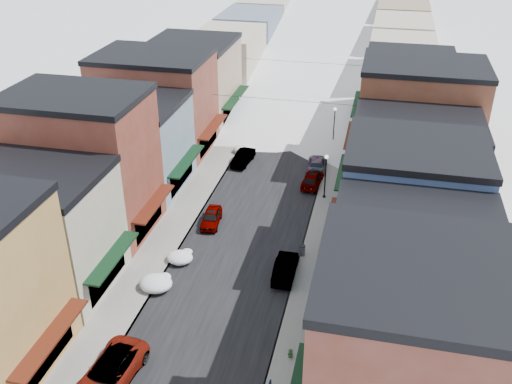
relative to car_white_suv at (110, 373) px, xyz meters
The scene contains 34 objects.
road 55.89m from the car_white_suv, 85.67° to the left, with size 10.00×160.00×0.01m, color black.
sidewalk_left 55.78m from the car_white_suv, 92.44° to the left, with size 3.20×160.00×0.15m, color gray.
sidewalk_right 56.77m from the car_white_suv, 79.01° to the left, with size 3.20×160.00×0.15m, color gray.
curb_left 55.74m from the car_white_suv, 90.85° to the left, with size 0.10×160.00×0.15m, color slate.
curb_right 56.50m from the car_white_suv, 80.55° to the left, with size 0.10×160.00×0.15m, color slate.
bldg_l_cream 12.79m from the car_white_suv, 137.47° to the left, with size 11.30×8.20×9.50m.
bldg_l_brick_near 19.56m from the car_white_suv, 120.27° to the left, with size 12.30×8.20×12.50m.
bldg_l_grayblue 26.56m from the car_white_suv, 109.93° to the left, with size 11.30×9.20×9.00m.
bldg_l_brick_far 35.48m from the car_white_suv, 106.47° to the left, with size 13.30×9.20×11.00m.
bldg_l_tan 44.83m from the car_white_suv, 101.59° to the left, with size 11.30×11.20×10.00m.
bldg_r_brick_near 18.77m from the car_white_suv, ahead, with size 12.30×9.20×12.50m.
bldg_r_green 19.45m from the car_white_suv, 23.93° to the left, with size 11.30×9.20×9.50m.
bldg_r_blue 24.55m from the car_white_suv, 43.84° to the left, with size 11.30×9.20×10.50m.
bldg_r_cream 31.56m from the car_white_suv, 55.15° to the left, with size 12.30×9.20×9.00m.
bldg_r_brick_far 39.62m from the car_white_suv, 62.06° to the left, with size 13.30×9.20×11.50m.
bldg_r_tan 48.16m from the car_white_suv, 68.73° to the left, with size 11.30×11.20×9.50m.
distant_blocks 78.90m from the car_white_suv, 86.93° to the left, with size 34.00×55.00×8.00m.
overhead_cables 43.76m from the car_white_suv, 84.42° to the left, with size 16.40×15.04×0.04m.
car_white_suv is the anchor object (origin of this frame).
car_silver_sedan 19.11m from the car_white_suv, 87.83° to the left, with size 1.56×3.88×1.32m, color #AFB1B8.
car_dark_hatch 31.81m from the car_white_suv, 89.08° to the left, with size 1.48×4.25×1.40m, color black.
car_silver_wagon 47.33m from the car_white_suv, 89.70° to the left, with size 2.16×5.31×1.54m, color #A0A3A8.
car_green_sedan 15.59m from the car_white_suv, 56.86° to the left, with size 1.56×4.48×1.47m, color black.
car_gray_suv 29.72m from the car_white_suv, 73.33° to the left, with size 1.77×4.40×1.50m, color gray.
car_black_sedan 33.17m from the car_white_suv, 75.14° to the left, with size 1.93×4.75×1.38m, color black.
car_lane_silver 57.53m from the car_white_suv, 87.14° to the left, with size 1.91×4.76×1.62m, color gray.
car_lane_white 57.79m from the car_white_suv, 84.36° to the left, with size 2.56×5.55×1.54m, color silver.
trash_can 18.47m from the car_white_suv, 59.33° to the left, with size 0.53×0.53×0.90m.
streetlamp_near 27.96m from the car_white_suv, 68.89° to the left, with size 0.37×0.37×4.48m.
streetlamp_far 40.14m from the car_white_suv, 76.26° to the left, with size 0.37×0.37×4.47m.
planter_far 11.33m from the car_white_suv, 22.87° to the left, with size 0.34×0.34×0.60m, color #2A5024.
snow_pile_near 9.33m from the car_white_suv, 94.05° to the left, with size 2.53×2.76×1.07m.
snow_pile_mid 13.00m from the car_white_suv, 90.26° to the left, with size 2.13×2.51×0.90m.
snow_pile_far 34.41m from the car_white_suv, 90.10° to the left, with size 2.33×2.63×0.99m.
Camera 1 is at (10.06, -18.28, 27.22)m, focal length 40.00 mm.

